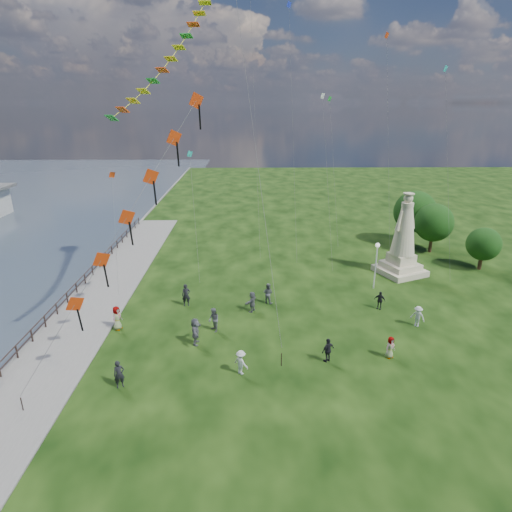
{
  "coord_description": "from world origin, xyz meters",
  "views": [
    {
      "loc": [
        -1.44,
        -19.76,
        15.45
      ],
      "look_at": [
        -1.0,
        8.0,
        5.5
      ],
      "focal_mm": 30.0,
      "sensor_mm": 36.0,
      "label": 1
    }
  ],
  "objects_px": {
    "person_4": "(390,347)",
    "person_11": "(252,302)",
    "person_0": "(119,374)",
    "person_10": "(117,318)",
    "lamppost": "(377,256)",
    "person_1": "(214,320)",
    "person_2": "(241,362)",
    "person_9": "(380,300)",
    "person_7": "(268,293)",
    "person_8": "(418,316)",
    "person_6": "(186,295)",
    "person_3": "(328,350)",
    "statue": "(403,244)",
    "person_5": "(195,331)"
  },
  "relations": [
    {
      "from": "person_1",
      "to": "person_6",
      "type": "height_order",
      "value": "person_6"
    },
    {
      "from": "person_0",
      "to": "person_1",
      "type": "height_order",
      "value": "person_1"
    },
    {
      "from": "person_2",
      "to": "person_9",
      "type": "height_order",
      "value": "person_2"
    },
    {
      "from": "statue",
      "to": "person_2",
      "type": "distance_m",
      "value": 22.02
    },
    {
      "from": "person_4",
      "to": "person_11",
      "type": "height_order",
      "value": "person_11"
    },
    {
      "from": "person_7",
      "to": "person_10",
      "type": "height_order",
      "value": "person_10"
    },
    {
      "from": "lamppost",
      "to": "person_1",
      "type": "height_order",
      "value": "lamppost"
    },
    {
      "from": "person_8",
      "to": "person_11",
      "type": "relative_size",
      "value": 0.96
    },
    {
      "from": "person_10",
      "to": "person_8",
      "type": "bearing_deg",
      "value": -71.48
    },
    {
      "from": "person_2",
      "to": "person_6",
      "type": "relative_size",
      "value": 0.85
    },
    {
      "from": "person_3",
      "to": "person_11",
      "type": "height_order",
      "value": "person_11"
    },
    {
      "from": "person_1",
      "to": "person_7",
      "type": "distance_m",
      "value": 6.11
    },
    {
      "from": "statue",
      "to": "lamppost",
      "type": "bearing_deg",
      "value": -158.84
    },
    {
      "from": "person_0",
      "to": "person_1",
      "type": "xyz_separation_m",
      "value": [
        4.92,
        6.32,
        0.05
      ]
    },
    {
      "from": "statue",
      "to": "lamppost",
      "type": "height_order",
      "value": "statue"
    },
    {
      "from": "person_2",
      "to": "person_6",
      "type": "height_order",
      "value": "person_6"
    },
    {
      "from": "person_2",
      "to": "person_9",
      "type": "bearing_deg",
      "value": -101.34
    },
    {
      "from": "lamppost",
      "to": "person_8",
      "type": "height_order",
      "value": "lamppost"
    },
    {
      "from": "person_8",
      "to": "person_10",
      "type": "distance_m",
      "value": 21.81
    },
    {
      "from": "person_6",
      "to": "person_9",
      "type": "distance_m",
      "value": 15.42
    },
    {
      "from": "person_0",
      "to": "person_3",
      "type": "xyz_separation_m",
      "value": [
        12.4,
        2.38,
        -0.02
      ]
    },
    {
      "from": "person_0",
      "to": "person_10",
      "type": "xyz_separation_m",
      "value": [
        -2.06,
        6.72,
        0.05
      ]
    },
    {
      "from": "person_8",
      "to": "person_9",
      "type": "relative_size",
      "value": 1.05
    },
    {
      "from": "lamppost",
      "to": "person_3",
      "type": "height_order",
      "value": "lamppost"
    },
    {
      "from": "person_3",
      "to": "person_11",
      "type": "bearing_deg",
      "value": -90.42
    },
    {
      "from": "lamppost",
      "to": "person_4",
      "type": "distance_m",
      "value": 11.34
    },
    {
      "from": "person_4",
      "to": "person_6",
      "type": "distance_m",
      "value": 16.05
    },
    {
      "from": "person_9",
      "to": "person_1",
      "type": "bearing_deg",
      "value": -134.33
    },
    {
      "from": "person_1",
      "to": "lamppost",
      "type": "bearing_deg",
      "value": 92.16
    },
    {
      "from": "statue",
      "to": "person_10",
      "type": "relative_size",
      "value": 4.35
    },
    {
      "from": "person_1",
      "to": "person_2",
      "type": "relative_size",
      "value": 1.15
    },
    {
      "from": "person_3",
      "to": "person_10",
      "type": "height_order",
      "value": "person_10"
    },
    {
      "from": "person_8",
      "to": "person_9",
      "type": "xyz_separation_m",
      "value": [
        -1.96,
        2.82,
        -0.04
      ]
    },
    {
      "from": "person_6",
      "to": "person_10",
      "type": "height_order",
      "value": "person_6"
    },
    {
      "from": "person_10",
      "to": "person_9",
      "type": "bearing_deg",
      "value": -63.37
    },
    {
      "from": "person_5",
      "to": "person_11",
      "type": "height_order",
      "value": "person_5"
    },
    {
      "from": "lamppost",
      "to": "person_7",
      "type": "bearing_deg",
      "value": -163.51
    },
    {
      "from": "person_5",
      "to": "person_8",
      "type": "bearing_deg",
      "value": -82.25
    },
    {
      "from": "person_7",
      "to": "person_8",
      "type": "relative_size",
      "value": 1.09
    },
    {
      "from": "person_8",
      "to": "person_11",
      "type": "height_order",
      "value": "person_11"
    },
    {
      "from": "person_2",
      "to": "person_1",
      "type": "bearing_deg",
      "value": -27.91
    },
    {
      "from": "person_9",
      "to": "statue",
      "type": "bearing_deg",
      "value": 92.1
    },
    {
      "from": "lamppost",
      "to": "person_10",
      "type": "distance_m",
      "value": 21.78
    },
    {
      "from": "person_2",
      "to": "person_9",
      "type": "distance_m",
      "value": 13.77
    },
    {
      "from": "person_4",
      "to": "person_5",
      "type": "bearing_deg",
      "value": 141.15
    },
    {
      "from": "person_10",
      "to": "person_1",
      "type": "bearing_deg",
      "value": -75.1
    },
    {
      "from": "lamppost",
      "to": "person_4",
      "type": "relative_size",
      "value": 2.84
    },
    {
      "from": "lamppost",
      "to": "person_0",
      "type": "height_order",
      "value": "lamppost"
    },
    {
      "from": "person_6",
      "to": "person_11",
      "type": "relative_size",
      "value": 1.11
    },
    {
      "from": "statue",
      "to": "person_5",
      "type": "distance_m",
      "value": 22.11
    }
  ]
}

